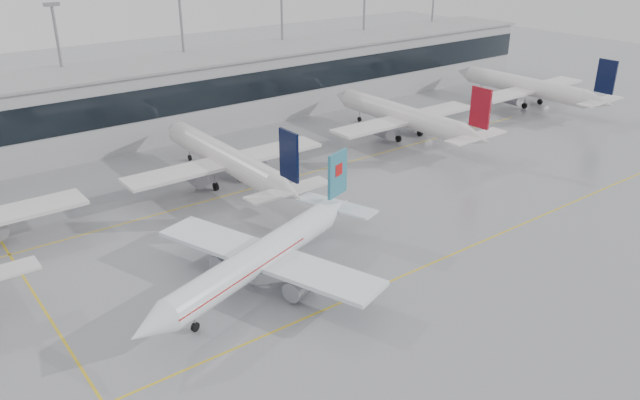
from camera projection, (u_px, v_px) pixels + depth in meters
ground at (390, 281)px, 64.49m from camera, size 320.00×320.00×0.00m
taxi_line_main at (390, 281)px, 64.48m from camera, size 120.00×0.25×0.01m
taxi_line_north at (241, 191)px, 86.32m from camera, size 120.00×0.25×0.01m
taxi_line_cross at (48, 316)px, 58.76m from camera, size 0.25×60.00×0.01m
terminal at (144, 102)px, 107.19m from camera, size 180.00×15.00×12.00m
terminal_glass at (162, 102)px, 101.09m from camera, size 180.00×0.20×5.00m
terminal_roof at (140, 66)px, 104.69m from camera, size 182.00×16.00×0.40m
light_masts at (125, 53)px, 108.59m from camera, size 156.40×1.00×22.60m
air_canada_jet at (264, 255)px, 63.07m from camera, size 32.59×25.99×10.18m
parked_jet_c at (227, 159)px, 87.51m from camera, size 29.64×36.96×11.72m
parked_jet_d at (405, 117)px, 106.92m from camera, size 29.64×36.96×11.72m
parked_jet_e at (529, 87)px, 126.34m from camera, size 29.64×36.96×11.72m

